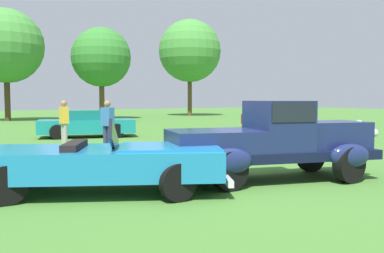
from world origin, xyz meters
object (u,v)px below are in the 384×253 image
(spectator_between_cars, at_px, (64,122))
(show_car_teal, at_px, (86,124))
(spectator_near_truck, at_px, (108,124))
(neighbor_convertible, at_px, (106,162))
(show_car_burgundy, at_px, (276,117))
(feature_pickup_truck, at_px, (274,140))

(spectator_between_cars, bearing_deg, show_car_teal, 62.71)
(show_car_teal, height_order, spectator_near_truck, spectator_near_truck)
(show_car_teal, relative_size, spectator_between_cars, 2.67)
(neighbor_convertible, xyz_separation_m, show_car_teal, (2.87, 11.18, 0.02))
(spectator_near_truck, xyz_separation_m, spectator_between_cars, (-0.91, 2.04, 0.00))
(show_car_burgundy, distance_m, spectator_between_cars, 14.38)
(neighbor_convertible, height_order, spectator_near_truck, spectator_near_truck)
(show_car_teal, distance_m, spectator_between_cars, 3.95)
(feature_pickup_truck, xyz_separation_m, show_car_burgundy, (11.36, 12.48, -0.27))
(show_car_teal, height_order, spectator_between_cars, spectator_between_cars)
(neighbor_convertible, relative_size, show_car_burgundy, 1.15)
(show_car_teal, height_order, show_car_burgundy, same)
(show_car_burgundy, bearing_deg, neighbor_convertible, -141.48)
(feature_pickup_truck, xyz_separation_m, spectator_between_cars, (-2.42, 8.35, 0.05))
(show_car_teal, distance_m, show_car_burgundy, 11.98)
(neighbor_convertible, relative_size, spectator_between_cars, 2.90)
(feature_pickup_truck, distance_m, spectator_between_cars, 8.69)
(feature_pickup_truck, distance_m, show_car_burgundy, 16.87)
(feature_pickup_truck, bearing_deg, show_car_teal, 92.95)
(neighbor_convertible, relative_size, spectator_near_truck, 2.90)
(show_car_burgundy, bearing_deg, feature_pickup_truck, -132.31)
(show_car_teal, bearing_deg, show_car_burgundy, 3.00)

